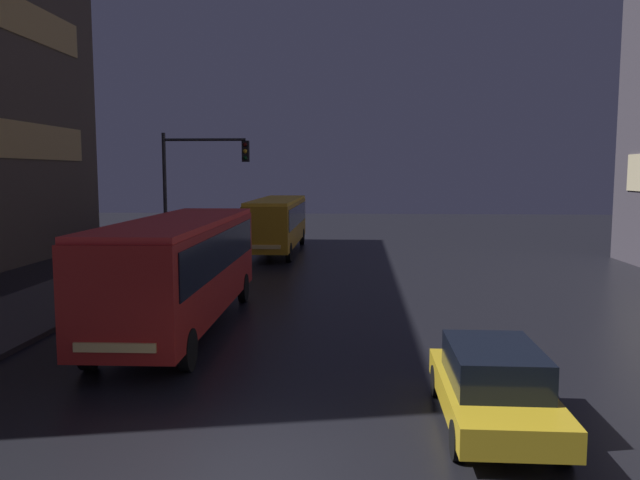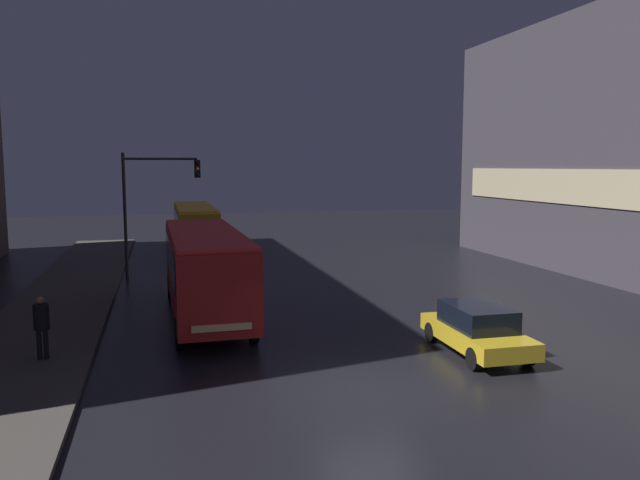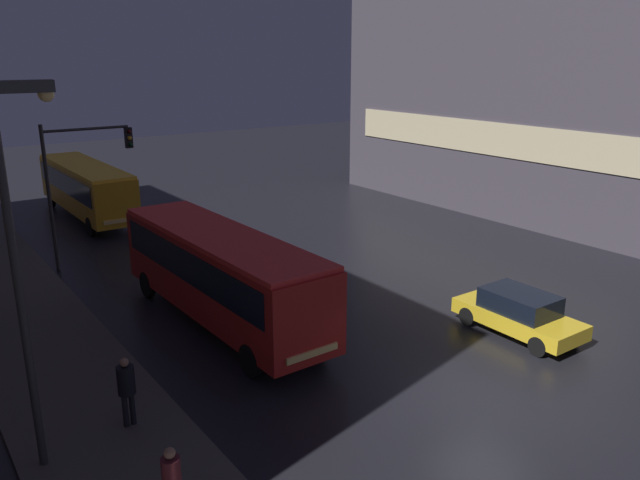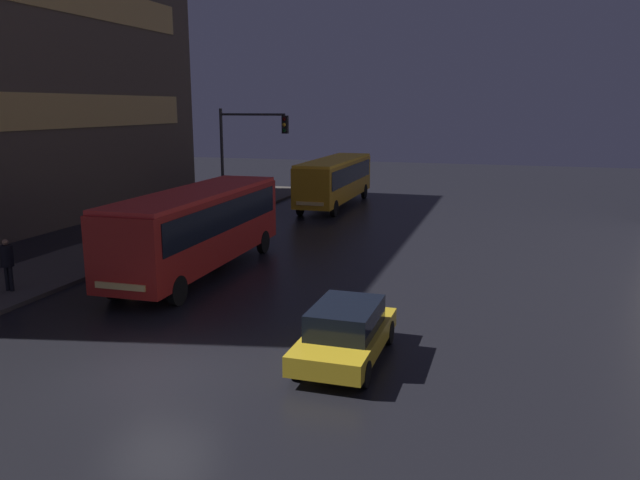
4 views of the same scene
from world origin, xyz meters
The scene contains 7 objects.
ground_plane centered at (0.00, 0.00, 0.00)m, with size 120.00×120.00×0.00m, color black.
sidewalk_left centered at (-9.00, 10.00, 0.07)m, with size 4.00×48.00×0.15m.
bus_near centered at (-3.43, 8.81, 2.00)m, with size 2.74×10.68×3.25m.
bus_far centered at (-2.89, 26.49, 1.89)m, with size 2.43×10.86×3.07m.
car_taxi centered at (4.18, 2.22, 0.75)m, with size 1.91×4.27×1.47m.
pedestrian_mid centered at (-8.33, 4.29, 1.26)m, with size 0.53×0.53×1.82m.
traffic_light_main centered at (-5.40, 17.86, 4.29)m, with size 3.80×0.35×6.28m.
Camera 4 is at (7.94, -12.36, 6.38)m, focal length 35.00 mm.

